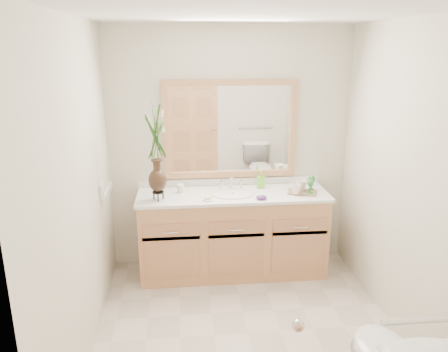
{
  "coord_description": "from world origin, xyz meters",
  "views": [
    {
      "loc": [
        -0.49,
        -2.94,
        2.19
      ],
      "look_at": [
        -0.12,
        0.65,
        1.12
      ],
      "focal_mm": 35.0,
      "sensor_mm": 36.0,
      "label": 1
    }
  ],
  "objects": [
    {
      "name": "soap_dish",
      "position": [
        -0.26,
        0.85,
        0.84
      ],
      "size": [
        0.1,
        0.1,
        0.03
      ],
      "color": "white",
      "rests_on": "counter"
    },
    {
      "name": "grab_bar",
      "position": [
        0.7,
        -1.27,
        0.95
      ],
      "size": [
        0.55,
        0.03,
        0.03
      ],
      "primitive_type": "cylinder",
      "rotation": [
        0.0,
        1.57,
        0.0
      ],
      "color": "silver",
      "rests_on": "wall_front"
    },
    {
      "name": "wall_right",
      "position": [
        1.2,
        0.0,
        1.2
      ],
      "size": [
        0.02,
        2.6,
        2.4
      ],
      "primitive_type": "cube",
      "color": "beige",
      "rests_on": "floor"
    },
    {
      "name": "purple_dish",
      "position": [
        0.24,
        0.82,
        0.85
      ],
      "size": [
        0.12,
        0.1,
        0.04
      ],
      "primitive_type": "ellipsoid",
      "rotation": [
        0.0,
        0.0,
        -0.22
      ],
      "color": "#4C246D",
      "rests_on": "counter"
    },
    {
      "name": "ceiling",
      "position": [
        0.0,
        0.0,
        2.4
      ],
      "size": [
        2.4,
        2.6,
        0.02
      ],
      "primitive_type": "cube",
      "color": "white",
      "rests_on": "wall_back"
    },
    {
      "name": "tumbler",
      "position": [
        -0.5,
        1.09,
        0.87
      ],
      "size": [
        0.06,
        0.06,
        0.08
      ],
      "primitive_type": "cylinder",
      "color": "white",
      "rests_on": "counter"
    },
    {
      "name": "flower_vase",
      "position": [
        -0.71,
        0.9,
        1.37
      ],
      "size": [
        0.19,
        0.19,
        0.8
      ],
      "rotation": [
        0.0,
        0.0,
        0.09
      ],
      "color": "black",
      "rests_on": "counter"
    },
    {
      "name": "sink",
      "position": [
        0.0,
        1.0,
        0.78
      ],
      "size": [
        0.38,
        0.34,
        0.23
      ],
      "color": "white",
      "rests_on": "counter"
    },
    {
      "name": "tray",
      "position": [
        0.67,
        0.96,
        0.84
      ],
      "size": [
        0.32,
        0.26,
        0.01
      ],
      "primitive_type": "cube",
      "rotation": [
        0.0,
        0.0,
        -0.34
      ],
      "color": "brown",
      "rests_on": "counter"
    },
    {
      "name": "mirror",
      "position": [
        0.0,
        1.28,
        1.41
      ],
      "size": [
        1.32,
        0.04,
        0.97
      ],
      "color": "white",
      "rests_on": "wall_back"
    },
    {
      "name": "wall_front",
      "position": [
        0.0,
        -1.3,
        1.2
      ],
      "size": [
        2.4,
        0.02,
        2.4
      ],
      "primitive_type": "cube",
      "color": "beige",
      "rests_on": "floor"
    },
    {
      "name": "switch_plate",
      "position": [
        -1.19,
        0.76,
        0.98
      ],
      "size": [
        0.02,
        0.12,
        0.12
      ],
      "primitive_type": "cube",
      "color": "white",
      "rests_on": "wall_left"
    },
    {
      "name": "vanity",
      "position": [
        0.0,
        1.01,
        0.4
      ],
      "size": [
        1.8,
        0.55,
        0.8
      ],
      "color": "tan",
      "rests_on": "floor"
    },
    {
      "name": "goblet_back",
      "position": [
        0.77,
        1.02,
        0.94
      ],
      "size": [
        0.06,
        0.06,
        0.14
      ],
      "color": "#26722D",
      "rests_on": "tray"
    },
    {
      "name": "counter",
      "position": [
        0.0,
        1.01,
        0.82
      ],
      "size": [
        1.84,
        0.57,
        0.03
      ],
      "primitive_type": "cube",
      "color": "white",
      "rests_on": "vanity"
    },
    {
      "name": "mug_left",
      "position": [
        0.59,
        0.91,
        0.89
      ],
      "size": [
        0.12,
        0.12,
        0.1
      ],
      "primitive_type": "imported",
      "rotation": [
        0.0,
        0.0,
        0.29
      ],
      "color": "white",
      "rests_on": "tray"
    },
    {
      "name": "mug_right",
      "position": [
        0.66,
        1.0,
        0.9
      ],
      "size": [
        0.13,
        0.13,
        0.11
      ],
      "primitive_type": "imported",
      "rotation": [
        0.0,
        0.0,
        0.25
      ],
      "color": "white",
      "rests_on": "tray"
    },
    {
      "name": "door",
      "position": [
        -0.3,
        -1.29,
        1.0
      ],
      "size": [
        0.8,
        0.03,
        2.0
      ],
      "primitive_type": "cube",
      "color": "tan",
      "rests_on": "floor"
    },
    {
      "name": "floor",
      "position": [
        0.0,
        0.0,
        0.0
      ],
      "size": [
        2.6,
        2.6,
        0.0
      ],
      "primitive_type": "plane",
      "color": "beige",
      "rests_on": "ground"
    },
    {
      "name": "wall_back",
      "position": [
        0.0,
        1.3,
        1.2
      ],
      "size": [
        2.4,
        0.02,
        2.4
      ],
      "primitive_type": "cube",
      "color": "beige",
      "rests_on": "floor"
    },
    {
      "name": "goblet_front",
      "position": [
        0.73,
        0.91,
        0.94
      ],
      "size": [
        0.06,
        0.06,
        0.14
      ],
      "color": "#26722D",
      "rests_on": "tray"
    },
    {
      "name": "soap_bottle",
      "position": [
        0.3,
        1.16,
        0.91
      ],
      "size": [
        0.08,
        0.08,
        0.15
      ],
      "primitive_type": "imported",
      "rotation": [
        0.0,
        0.0,
        -0.18
      ],
      "color": "#75DB33",
      "rests_on": "counter"
    },
    {
      "name": "wall_left",
      "position": [
        -1.2,
        0.0,
        1.2
      ],
      "size": [
        0.02,
        2.6,
        2.4
      ],
      "primitive_type": "cube",
      "color": "beige",
      "rests_on": "floor"
    }
  ]
}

